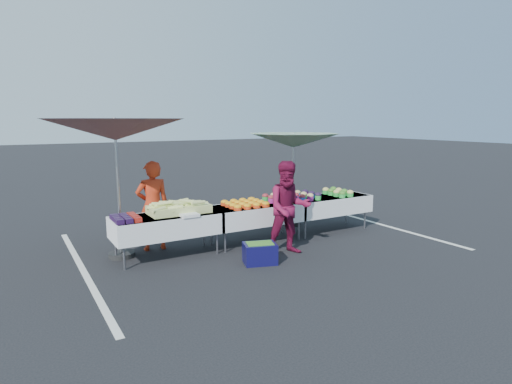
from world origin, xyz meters
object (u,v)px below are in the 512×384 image
table_right (328,204)px  umbrella_right (293,141)px  customer (289,208)px  vendor (153,206)px  storage_bin (260,253)px  umbrella_left (115,131)px  table_left (167,224)px  table_center (256,213)px

table_right → umbrella_right: size_ratio=0.85×
table_right → customer: bearing=-151.3°
vendor → storage_bin: bearing=132.3°
umbrella_left → storage_bin: umbrella_left is taller
table_left → umbrella_right: bearing=13.9°
table_center → umbrella_left: umbrella_left is taller
customer → table_right: bearing=47.8°
storage_bin → vendor: bearing=145.4°
customer → umbrella_left: 3.25m
customer → umbrella_left: size_ratio=0.61×
vendor → umbrella_left: (-0.63, -0.15, 1.37)m
umbrella_left → table_right: bearing=-5.3°
table_left → storage_bin: (1.22, -1.11, -0.40)m
storage_bin → table_left: bearing=155.3°
table_left → table_center: 1.80m
table_left → umbrella_right: (3.24, 0.80, 1.32)m
vendor → umbrella_right: size_ratio=0.76×
umbrella_right → storage_bin: bearing=-136.5°
umbrella_right → storage_bin: 3.27m
table_center → storage_bin: bearing=-117.6°
table_left → umbrella_right: 3.59m
table_right → table_center: bearing=180.0°
table_center → table_right: 1.80m
customer → table_left: bearing=174.1°
customer → storage_bin: customer is taller
vendor → storage_bin: (1.29, -1.66, -0.64)m
table_left → table_center: bearing=0.0°
vendor → table_right: bearing=176.1°
storage_bin → customer: bearing=33.8°
table_right → umbrella_right: umbrella_right is taller
table_left → umbrella_left: size_ratio=0.68×
table_left → vendor: (-0.07, 0.55, 0.24)m
vendor → storage_bin: vendor is taller
table_center → table_right: size_ratio=1.00×
vendor → customer: (2.01, -1.46, 0.01)m
table_center → customer: size_ratio=1.12×
table_center → customer: (0.14, -0.91, 0.25)m
table_right → storage_bin: bearing=-154.9°
table_right → umbrella_left: size_ratio=0.68×
vendor → umbrella_right: (3.31, 0.25, 1.08)m
table_center → table_right: (1.80, 0.00, 0.00)m
customer → umbrella_left: (-2.64, 1.31, 1.36)m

